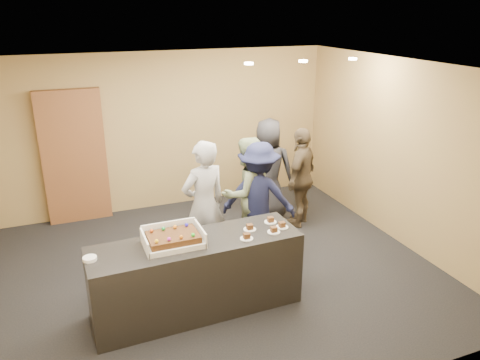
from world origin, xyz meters
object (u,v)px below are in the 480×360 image
Objects in this scene: cake_box at (173,240)px; person_sage_man at (246,193)px; person_navy_man at (259,197)px; person_brown_extra at (301,177)px; sheet_cake at (173,237)px; storage_cabinet at (74,157)px; person_server_grey at (204,205)px; serving_counter at (197,276)px; plate_stack at (90,259)px; person_dark_suit at (268,170)px.

cake_box is 0.39× the size of person_sage_man.
person_brown_extra reaches higher than person_navy_man.
storage_cabinet is at bearing 105.07° from sheet_cake.
cake_box is at bearing -8.04° from person_brown_extra.
cake_box is at bearing 40.87° from person_server_grey.
serving_counter is 1.13m from person_server_grey.
sheet_cake reaches higher than plate_stack.
person_navy_man reaches higher than serving_counter.
person_dark_suit is at bearing -89.01° from person_brown_extra.
storage_cabinet reaches higher than person_dark_suit.
storage_cabinet is 1.34× the size of person_navy_man.
person_sage_man is at bearing -23.41° from person_brown_extra.
serving_counter is 16.56× the size of plate_stack.
person_sage_man is at bearing -24.63° from person_navy_man.
storage_cabinet is 3.98× the size of sheet_cake.
storage_cabinet reaches higher than person_sage_man.
storage_cabinet is 1.23× the size of person_server_grey.
person_brown_extra is (3.37, 1.63, -0.11)m from plate_stack.
person_brown_extra reaches higher than serving_counter.
cake_box is 0.89m from plate_stack.
person_brown_extra is 0.58m from person_dark_suit.
person_brown_extra is (2.48, 1.60, -0.13)m from cake_box.
person_sage_man is (1.40, 1.26, -0.11)m from cake_box.
sheet_cake is at bearing -7.66° from person_brown_extra.
storage_cabinet is at bearing 105.18° from cake_box.
person_sage_man is (0.74, 0.33, -0.06)m from person_server_grey.
person_sage_man is 1.02× the size of person_navy_man.
person_navy_man is 1.10m from person_dark_suit.
person_server_grey is 1.07× the size of person_sage_man.
person_dark_suit reaches higher than person_sage_man.
serving_counter is 1.10× the size of storage_cabinet.
person_server_grey is at bearing 55.73° from sheet_cake.
person_server_grey reaches higher than sheet_cake.
cake_box is 2.92m from person_dark_suit.
cake_box is 0.40× the size of person_navy_man.
storage_cabinet is at bearing -11.79° from person_navy_man.
person_sage_man is 1.14m from person_brown_extra.
sheet_cake is (-0.25, 0.00, 0.55)m from serving_counter.
person_server_grey is at bearing 55.07° from cake_box.
serving_counter is at bearing 76.54° from person_dark_suit.
plate_stack is 0.09× the size of person_brown_extra.
storage_cabinet is at bearing 107.84° from serving_counter.
storage_cabinet reaches higher than cake_box.
plate_stack is 2.66m from person_navy_man.
storage_cabinet is 3.22m from cake_box.
person_sage_man is at bearing 76.24° from person_dark_suit.
serving_counter is 4.38× the size of sheet_cake.
person_server_grey is at bearing -20.84° from person_brown_extra.
sheet_cake is at bearing -90.87° from cake_box.
cake_box is at bearing 29.37° from person_sage_man.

